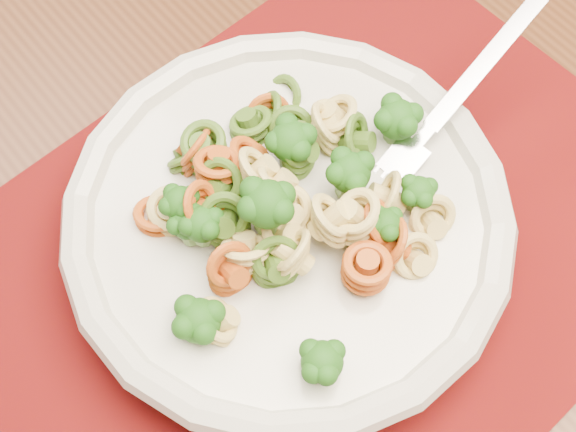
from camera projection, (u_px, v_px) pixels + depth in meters
dining_table at (192, 229)px, 0.62m from camera, size 1.65×1.18×0.76m
placemat at (322, 245)px, 0.51m from camera, size 0.50×0.42×0.00m
pasta_bowl at (288, 223)px, 0.48m from camera, size 0.27×0.27×0.05m
pasta_broccoli_heap at (288, 211)px, 0.47m from camera, size 0.23×0.23×0.06m
fork at (404, 159)px, 0.48m from camera, size 0.18×0.07×0.08m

